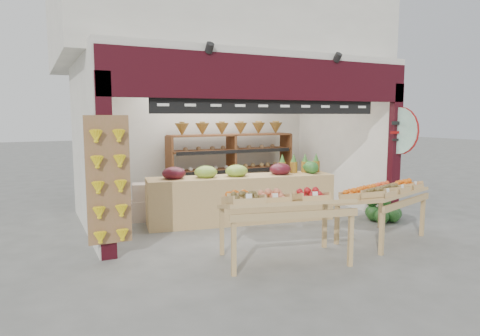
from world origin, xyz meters
name	(u,v)px	position (x,y,z in m)	size (l,w,h in m)	color
ground	(246,221)	(0.00, 0.00, 0.00)	(60.00, 60.00, 0.00)	#64645F
shop_structure	(212,28)	(0.00, 1.61, 3.92)	(6.36, 5.12, 5.40)	silver
banana_board	(109,183)	(-2.73, -1.17, 1.12)	(0.60, 0.15, 1.80)	#936243
gift_sign	(399,131)	(2.75, -1.15, 1.75)	(0.04, 0.93, 0.92)	silver
back_shelving	(231,152)	(0.53, 1.78, 1.19)	(3.04, 0.50, 1.88)	brown
refrigerator	(101,174)	(-2.40, 1.85, 0.84)	(0.65, 0.65, 1.68)	silver
cardboard_stack	(154,206)	(-1.55, 0.93, 0.27)	(1.08, 0.79, 0.73)	silver
mid_counter	(241,197)	(-0.09, 0.03, 0.49)	(3.64, 1.29, 1.11)	tan
display_table_left	(275,202)	(-0.64, -2.14, 0.84)	(1.92, 1.35, 1.09)	tan
display_table_right	(382,193)	(1.44, -2.08, 0.79)	(1.76, 1.32, 1.00)	tan
watermelon_pile	(383,211)	(2.45, -1.10, 0.19)	(0.74, 0.69, 0.53)	#18491A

